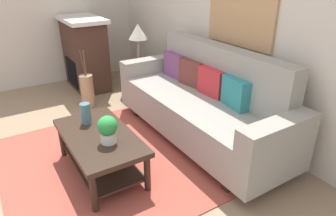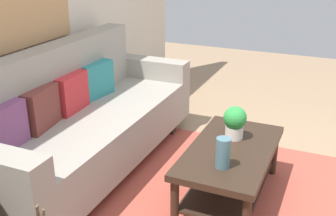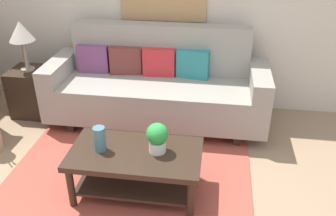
# 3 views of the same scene
# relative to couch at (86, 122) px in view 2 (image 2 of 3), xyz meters

# --- Properties ---
(wall_back) EXTENTS (5.66, 0.10, 2.70)m
(wall_back) POSITION_rel_couch_xyz_m (-0.09, 0.54, 0.92)
(wall_back) COLOR beige
(wall_back) RESTS_ON ground_plane
(area_rug) EXTENTS (2.24, 2.12, 0.01)m
(area_rug) POSITION_rel_couch_xyz_m (-0.09, -1.13, -0.43)
(area_rug) COLOR #B24C3D
(area_rug) RESTS_ON ground_plane
(couch) EXTENTS (2.43, 0.84, 1.08)m
(couch) POSITION_rel_couch_xyz_m (0.00, 0.00, 0.00)
(couch) COLOR gray
(couch) RESTS_ON ground_plane
(throw_pillow_plum) EXTENTS (0.36, 0.14, 0.32)m
(throw_pillow_plum) POSITION_rel_couch_xyz_m (-0.77, 0.12, 0.25)
(throw_pillow_plum) COLOR #7A4270
(throw_pillow_plum) RESTS_ON couch
(throw_pillow_maroon) EXTENTS (0.37, 0.17, 0.32)m
(throw_pillow_maroon) POSITION_rel_couch_xyz_m (-0.39, 0.12, 0.25)
(throw_pillow_maroon) COLOR brown
(throw_pillow_maroon) RESTS_ON couch
(throw_pillow_crimson) EXTENTS (0.37, 0.14, 0.32)m
(throw_pillow_crimson) POSITION_rel_couch_xyz_m (-0.00, 0.12, 0.25)
(throw_pillow_crimson) COLOR red
(throw_pillow_crimson) RESTS_ON couch
(throw_pillow_teal) EXTENTS (0.37, 0.17, 0.32)m
(throw_pillow_teal) POSITION_rel_couch_xyz_m (0.39, 0.12, 0.25)
(throw_pillow_teal) COLOR teal
(throw_pillow_teal) RESTS_ON couch
(coffee_table) EXTENTS (1.10, 0.60, 0.43)m
(coffee_table) POSITION_rel_couch_xyz_m (0.03, -1.27, -0.12)
(coffee_table) COLOR #332319
(coffee_table) RESTS_ON ground_plane
(tabletop_vase) EXTENTS (0.10, 0.10, 0.22)m
(tabletop_vase) POSITION_rel_couch_xyz_m (-0.26, -1.29, 0.11)
(tabletop_vase) COLOR slate
(tabletop_vase) RESTS_ON coffee_table
(potted_plant_tabletop) EXTENTS (0.18, 0.18, 0.26)m
(potted_plant_tabletop) POSITION_rel_couch_xyz_m (0.21, -1.24, 0.14)
(potted_plant_tabletop) COLOR white
(potted_plant_tabletop) RESTS_ON coffee_table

